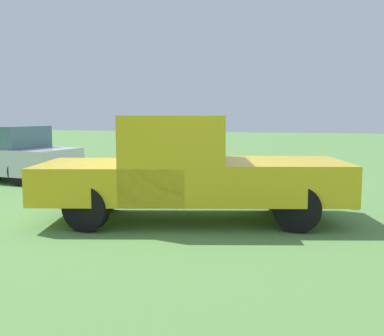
% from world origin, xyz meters
% --- Properties ---
extents(ground_plane, '(80.00, 80.00, 0.00)m').
position_xyz_m(ground_plane, '(0.00, 0.00, 0.00)').
color(ground_plane, '#5B8C47').
extents(pickup_truck, '(5.41, 3.21, 1.79)m').
position_xyz_m(pickup_truck, '(-0.41, 0.01, 0.92)').
color(pickup_truck, black).
rests_on(pickup_truck, ground_plane).
extents(sedan_near, '(4.61, 2.21, 1.49)m').
position_xyz_m(sedan_near, '(6.07, -3.25, 0.70)').
color(sedan_near, black).
rests_on(sedan_near, ground_plane).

